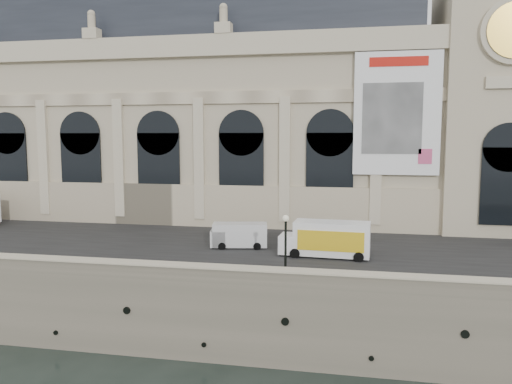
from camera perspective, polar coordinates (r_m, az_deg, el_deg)
ground at (r=41.90m, az=-16.97°, el=-17.28°), size 260.00×260.00×0.00m
quay at (r=72.49m, az=-4.04°, el=-4.45°), size 160.00×70.00×6.00m
street at (r=52.29m, az=-10.00°, el=-5.40°), size 160.00×24.00×0.06m
parapet at (r=40.25m, az=-16.88°, el=-8.29°), size 160.00×1.40×1.21m
museum at (r=69.15m, az=-9.89°, el=8.87°), size 69.00×18.70×29.10m
clock_pavilion at (r=64.02m, az=25.50°, el=11.88°), size 13.00×14.72×36.70m
van_c at (r=47.78m, az=-2.25°, el=-4.97°), size 5.62×2.96×2.38m
box_truck at (r=44.57m, az=8.07°, el=-5.36°), size 8.01×3.20×3.17m
lamp_right at (r=37.62m, az=3.40°, el=-6.27°), size 0.49×0.49×4.80m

